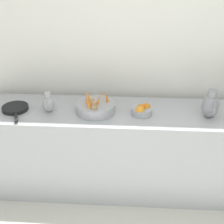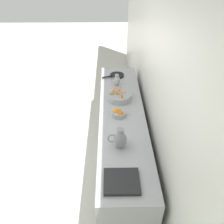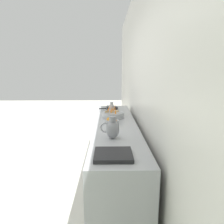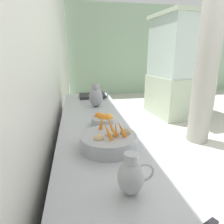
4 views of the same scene
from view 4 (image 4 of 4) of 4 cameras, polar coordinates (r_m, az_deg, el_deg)
tile_wall_left at (r=1.92m, az=-19.27°, el=17.94°), size 0.10×9.30×3.00m
back_wall_green at (r=7.86m, az=18.99°, el=16.56°), size 8.00×0.10×3.00m
prep_counter at (r=1.73m, az=-3.71°, el=-18.43°), size 0.60×2.82×0.87m
vegetable_colander at (r=1.21m, az=-0.94°, el=-8.44°), size 0.35×0.35×0.22m
orange_bowl at (r=1.60m, az=-2.64°, el=-2.34°), size 0.19×0.19×0.10m
metal_pitcher_tall at (r=2.14m, az=-4.67°, el=4.58°), size 0.21×0.15×0.25m
metal_pitcher_short at (r=0.85m, az=5.62°, el=-18.13°), size 0.16×0.11×0.19m
counter_sink_basin at (r=2.63m, az=-5.75°, el=4.76°), size 0.34×0.30×0.04m
glass_block_booth at (r=4.84m, az=19.20°, el=12.21°), size 1.30×1.36×2.26m
support_column at (r=3.38m, az=26.62°, el=16.33°), size 0.34×0.34×3.00m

